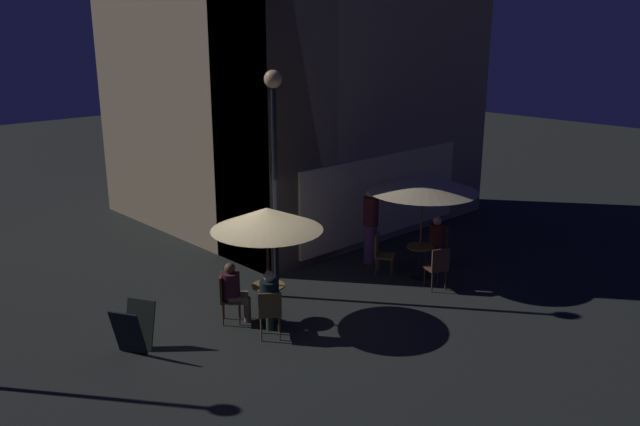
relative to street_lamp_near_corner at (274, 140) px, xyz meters
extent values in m
plane|color=#232624|center=(-0.93, -0.70, -3.30)|extent=(60.00, 60.00, 0.00)
cube|color=gray|center=(4.68, 1.92, 1.25)|extent=(8.22, 2.07, 9.11)
cube|color=gray|center=(1.61, 4.81, 1.25)|extent=(2.07, 7.85, 9.11)
cube|color=beige|center=(4.27, 0.84, -2.05)|extent=(5.75, 0.08, 2.10)
cylinder|color=black|center=(0.00, 0.00, -1.12)|extent=(0.10, 0.10, 4.36)
sphere|color=#FEC78A|center=(0.00, 0.00, 1.16)|extent=(0.35, 0.35, 0.35)
cube|color=black|center=(-3.16, -0.06, -2.87)|extent=(0.50, 0.61, 0.84)
cube|color=black|center=(-3.47, -0.23, -2.87)|extent=(0.50, 0.61, 0.84)
cylinder|color=black|center=(-0.86, -0.78, -3.29)|extent=(0.40, 0.40, 0.03)
cylinder|color=black|center=(-0.86, -0.78, -2.95)|extent=(0.06, 0.06, 0.70)
cylinder|color=olive|center=(-0.86, -0.78, -2.59)|extent=(0.62, 0.62, 0.03)
cylinder|color=black|center=(3.00, -1.37, -3.29)|extent=(0.40, 0.40, 0.03)
cylinder|color=black|center=(3.00, -1.37, -2.95)|extent=(0.06, 0.06, 0.71)
cylinder|color=brown|center=(3.00, -1.37, -2.58)|extent=(0.61, 0.61, 0.03)
cylinder|color=black|center=(-0.86, -0.78, -3.27)|extent=(0.36, 0.36, 0.06)
cylinder|color=#4E3128|center=(-0.86, -0.78, -2.21)|extent=(0.05, 0.05, 2.20)
cone|color=tan|center=(-0.86, -0.78, -1.27)|extent=(2.08, 2.08, 0.42)
cylinder|color=black|center=(3.00, -1.37, -3.27)|extent=(0.36, 0.36, 0.06)
cylinder|color=#4E3625|center=(3.00, -1.37, -2.12)|extent=(0.05, 0.05, 2.36)
cone|color=tan|center=(3.00, -1.37, -1.10)|extent=(2.39, 2.39, 0.42)
cylinder|color=brown|center=(-1.20, -0.32, -3.08)|extent=(0.03, 0.03, 0.44)
cylinder|color=brown|center=(-1.39, -0.56, -3.08)|extent=(0.03, 0.03, 0.44)
cylinder|color=brown|center=(-1.44, -0.13, -3.08)|extent=(0.03, 0.03, 0.44)
cylinder|color=brown|center=(-1.63, -0.37, -3.08)|extent=(0.03, 0.03, 0.44)
cube|color=brown|center=(-1.41, -0.34, -2.84)|extent=(0.54, 0.54, 0.04)
cube|color=brown|center=(-1.55, -0.24, -2.58)|extent=(0.27, 0.33, 0.49)
cylinder|color=brown|center=(-1.30, -1.10, -3.07)|extent=(0.03, 0.03, 0.46)
cylinder|color=brown|center=(-1.04, -1.30, -3.07)|extent=(0.03, 0.03, 0.46)
cylinder|color=brown|center=(-1.50, -1.36, -3.07)|extent=(0.03, 0.03, 0.46)
cylinder|color=brown|center=(-1.24, -1.56, -3.07)|extent=(0.03, 0.03, 0.46)
cube|color=brown|center=(-1.27, -1.33, -2.82)|extent=(0.58, 0.58, 0.04)
cube|color=brown|center=(-1.38, -1.48, -2.59)|extent=(0.35, 0.28, 0.43)
cylinder|color=brown|center=(2.81, -0.76, -3.09)|extent=(0.03, 0.03, 0.42)
cylinder|color=brown|center=(2.53, -0.94, -3.09)|extent=(0.03, 0.03, 0.42)
cylinder|color=brown|center=(2.63, -0.47, -3.09)|extent=(0.03, 0.03, 0.42)
cylinder|color=brown|center=(2.35, -0.65, -3.09)|extent=(0.03, 0.03, 0.42)
cube|color=brown|center=(2.58, -0.71, -2.86)|extent=(0.58, 0.58, 0.04)
cube|color=brown|center=(2.48, -0.55, -2.61)|extent=(0.38, 0.26, 0.48)
cylinder|color=#503122|center=(2.65, -1.79, -3.08)|extent=(0.03, 0.03, 0.44)
cylinder|color=#503122|center=(2.95, -1.91, -3.08)|extent=(0.03, 0.03, 0.44)
cylinder|color=#503122|center=(2.52, -2.09, -3.08)|extent=(0.03, 0.03, 0.44)
cylinder|color=#503122|center=(2.82, -2.21, -3.08)|extent=(0.03, 0.03, 0.44)
cube|color=#503122|center=(2.73, -2.00, -2.84)|extent=(0.54, 0.54, 0.04)
cube|color=#503122|center=(2.66, -2.17, -2.59)|extent=(0.39, 0.20, 0.47)
cylinder|color=brown|center=(3.61, -1.43, -3.07)|extent=(0.03, 0.03, 0.47)
cylinder|color=brown|center=(3.56, -1.12, -3.07)|extent=(0.03, 0.03, 0.47)
cylinder|color=brown|center=(3.93, -1.38, -3.07)|extent=(0.03, 0.03, 0.47)
cylinder|color=brown|center=(3.88, -1.06, -3.07)|extent=(0.03, 0.03, 0.47)
cube|color=brown|center=(3.74, -1.25, -2.81)|extent=(0.46, 0.46, 0.03)
cube|color=brown|center=(3.92, -1.22, -2.56)|extent=(0.11, 0.40, 0.47)
cube|color=#7B6454|center=(-1.30, -0.43, -2.81)|extent=(0.50, 0.50, 0.14)
cylinder|color=#7B6454|center=(-1.18, -0.53, -3.06)|extent=(0.14, 0.14, 0.49)
cylinder|color=#441B26|center=(-1.41, -0.34, -2.56)|extent=(0.36, 0.36, 0.51)
sphere|color=brown|center=(-1.41, -0.34, -2.21)|extent=(0.21, 0.21, 0.21)
cube|color=#344231|center=(-1.19, -1.22, -2.81)|extent=(0.49, 0.50, 0.14)
cylinder|color=#344231|center=(-1.09, -1.09, -3.06)|extent=(0.14, 0.14, 0.49)
cylinder|color=black|center=(-1.27, -1.33, -2.52)|extent=(0.35, 0.35, 0.59)
sphere|color=beige|center=(-1.27, -1.33, -2.13)|extent=(0.20, 0.20, 0.20)
cube|color=#2B2A42|center=(3.61, -1.27, -2.81)|extent=(0.41, 0.39, 0.14)
cylinder|color=#2B2A42|center=(3.45, -1.30, -3.06)|extent=(0.14, 0.14, 0.49)
cylinder|color=#541F1A|center=(3.74, -1.25, -2.53)|extent=(0.34, 0.34, 0.56)
sphere|color=beige|center=(3.74, -1.25, -2.16)|extent=(0.20, 0.20, 0.20)
cylinder|color=#653A6B|center=(2.90, 0.03, -2.84)|extent=(0.30, 0.30, 0.93)
cylinder|color=#561D27|center=(2.90, 0.03, -2.03)|extent=(0.36, 0.36, 0.68)
sphere|color=beige|center=(2.90, 0.03, -1.59)|extent=(0.23, 0.23, 0.23)
camera|label=1|loc=(-8.03, -9.77, 2.15)|focal=36.66mm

